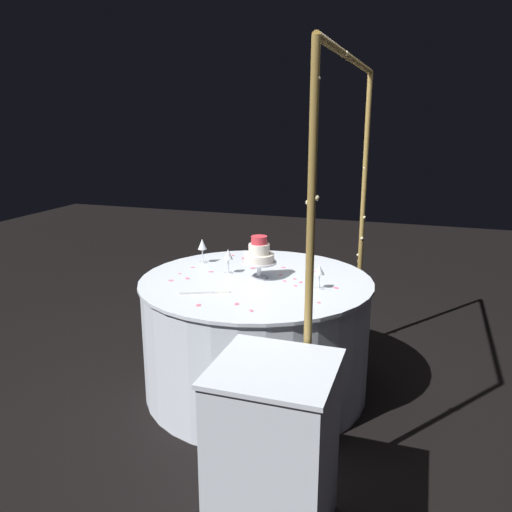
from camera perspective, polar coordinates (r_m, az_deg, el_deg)
The scene contains 30 objects.
ground_plane at distance 3.56m, azimuth -0.00°, elevation -14.27°, with size 12.00×12.00×0.00m, color black.
decorative_arch at distance 3.01m, azimuth 9.80°, elevation 6.95°, with size 1.80×0.06×2.06m.
main_table at distance 3.39m, azimuth -0.00°, elevation -8.67°, with size 1.47×1.47×0.76m.
side_table at distance 2.30m, azimuth 1.96°, elevation -20.78°, with size 0.49×0.49×0.79m.
tiered_cake at distance 3.24m, azimuth 0.35°, elevation 0.20°, with size 0.22×0.22×0.27m.
wine_glass_0 at distance 3.35m, azimuth -3.09°, elevation 0.05°, with size 0.06×0.06×0.16m.
wine_glass_1 at distance 3.07m, azimuth 7.00°, elevation -1.68°, with size 0.06×0.06×0.15m.
wine_glass_2 at distance 3.61m, azimuth -5.94°, elevation 1.18°, with size 0.06×0.06×0.17m.
cake_knife at distance 3.01m, azimuth -5.30°, elevation -4.03°, with size 0.14×0.28×0.01m.
rose_petal_0 at distance 3.27m, azimuth 4.28°, elevation -2.52°, with size 0.03×0.02×0.00m, color #EA6B84.
rose_petal_1 at distance 3.27m, azimuth -9.36°, elevation -2.67°, with size 0.04×0.02×0.00m, color #EA6B84.
rose_petal_2 at distance 3.13m, azimuth 4.37°, elevation -3.30°, with size 0.03×0.02×0.00m, color #EA6B84.
rose_petal_3 at distance 2.83m, azimuth -6.36°, elevation -5.39°, with size 0.04×0.03×0.00m, color #EA6B84.
rose_petal_4 at distance 2.73m, azimuth -0.53°, elevation -6.04°, with size 0.03×0.02×0.00m, color #EA6B84.
rose_petal_5 at distance 3.35m, azimuth 2.71°, elevation -2.08°, with size 0.03×0.02×0.00m, color #EA6B84.
rose_petal_6 at distance 3.22m, azimuth 3.16°, elevation -2.77°, with size 0.03×0.02×0.00m, color #EA6B84.
rose_petal_7 at distance 3.43m, azimuth 6.75°, elevation -1.72°, with size 0.04×0.03×0.00m, color #EA6B84.
rose_petal_8 at distance 3.40m, azimuth -8.41°, elevation -1.93°, with size 0.02×0.02×0.00m, color #EA6B84.
rose_petal_9 at distance 3.13m, azimuth 8.80°, elevation -3.48°, with size 0.04×0.03×0.00m, color #EA6B84.
rose_petal_10 at distance 3.49m, azimuth -0.36°, elevation -1.34°, with size 0.04×0.03×0.00m, color #EA6B84.
rose_petal_11 at distance 3.30m, azimuth -7.58°, elevation -2.46°, with size 0.04×0.03×0.00m, color #EA6B84.
rose_petal_12 at distance 3.21m, azimuth 4.97°, elevation -2.89°, with size 0.03×0.02×0.00m, color #EA6B84.
rose_petal_13 at distance 3.81m, azimuth -2.59°, elevation 0.08°, with size 0.03×0.02×0.00m, color #EA6B84.
rose_petal_14 at distance 3.53m, azimuth -7.00°, elevation -1.25°, with size 0.03×0.02×0.00m, color #EA6B84.
rose_petal_15 at distance 3.51m, azimuth 3.03°, elevation -1.27°, with size 0.03×0.02×0.00m, color #EA6B84.
rose_petal_16 at distance 3.42m, azimuth -5.01°, elevation -1.73°, with size 0.04×0.03×0.00m, color #EA6B84.
rose_petal_17 at distance 3.50m, azimuth -0.10°, elevation -1.29°, with size 0.02×0.02×0.00m, color #EA6B84.
rose_petal_18 at distance 2.87m, azimuth 6.94°, elevation -5.10°, with size 0.03×0.02×0.00m, color #EA6B84.
rose_petal_19 at distance 3.73m, azimuth -1.45°, elevation -0.24°, with size 0.04×0.03×0.00m, color #EA6B84.
rose_petal_20 at distance 2.83m, azimuth -2.13°, elevation -5.30°, with size 0.04×0.03×0.00m, color #EA6B84.
Camera 1 is at (2.95, 0.99, 1.74)m, focal length 36.30 mm.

